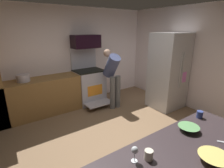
% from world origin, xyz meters
% --- Properties ---
extents(ground_plane, '(5.20, 4.80, 0.02)m').
position_xyz_m(ground_plane, '(0.00, 0.00, -0.01)').
color(ground_plane, '#826446').
extents(wall_back, '(5.20, 0.12, 2.60)m').
position_xyz_m(wall_back, '(0.00, 2.34, 1.30)').
color(wall_back, silver).
rests_on(wall_back, ground).
extents(wall_right, '(0.12, 4.80, 2.60)m').
position_xyz_m(wall_right, '(2.54, 0.00, 1.30)').
color(wall_right, silver).
rests_on(wall_right, ground).
extents(lower_cabinet_run, '(2.40, 0.60, 0.90)m').
position_xyz_m(lower_cabinet_run, '(-0.90, 1.98, 0.45)').
color(lower_cabinet_run, olive).
rests_on(lower_cabinet_run, ground).
extents(oven_range, '(0.76, 1.02, 1.54)m').
position_xyz_m(oven_range, '(0.46, 1.97, 0.51)').
color(oven_range, '#B9B6C1').
rests_on(oven_range, ground).
extents(microwave, '(0.74, 0.38, 0.34)m').
position_xyz_m(microwave, '(0.46, 2.06, 1.71)').
color(microwave, black).
rests_on(microwave, oven_range).
extents(refrigerator, '(0.83, 0.76, 1.94)m').
position_xyz_m(refrigerator, '(2.03, 0.53, 0.97)').
color(refrigerator, '#BEBCBC').
rests_on(refrigerator, ground).
extents(person_cook, '(0.31, 0.59, 1.52)m').
position_xyz_m(person_cook, '(0.84, 1.36, 0.90)').
color(person_cook, '#5D5D5D').
rests_on(person_cook, ground).
extents(mixing_bowl_large, '(0.24, 0.24, 0.06)m').
position_xyz_m(mixing_bowl_large, '(0.05, -1.30, 0.93)').
color(mixing_bowl_large, '#629E5E').
rests_on(mixing_bowl_large, counter_island).
extents(mixing_bowl_small, '(0.28, 0.28, 0.07)m').
position_xyz_m(mixing_bowl_small, '(-0.23, -1.73, 0.93)').
color(mixing_bowl_small, '#ECD26A').
rests_on(mixing_bowl_small, counter_island).
extents(wine_glass_mid, '(0.06, 0.06, 0.16)m').
position_xyz_m(wine_glass_mid, '(-0.81, -1.31, 1.01)').
color(wine_glass_mid, silver).
rests_on(wine_glass_mid, counter_island).
extents(mug_coffee, '(0.08, 0.08, 0.09)m').
position_xyz_m(mug_coffee, '(-0.68, -1.36, 0.95)').
color(mug_coffee, beige).
rests_on(mug_coffee, counter_island).
extents(mug_tea, '(0.08, 0.08, 0.10)m').
position_xyz_m(mug_tea, '(0.45, -1.21, 0.95)').
color(mug_tea, '#36468A').
rests_on(mug_tea, counter_island).
extents(stock_pot, '(0.29, 0.29, 0.16)m').
position_xyz_m(stock_pot, '(-1.19, 1.98, 0.98)').
color(stock_pot, '#BBB1B9').
rests_on(stock_pot, lower_cabinet_run).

